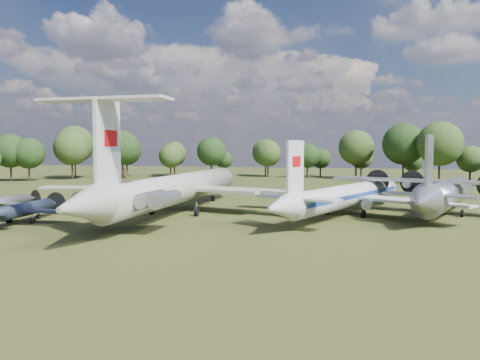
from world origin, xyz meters
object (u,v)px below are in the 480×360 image
(tu104_jet, at_px, (348,200))
(an12_transport, at_px, (445,198))
(person_on_il62, at_px, (125,174))
(il62_airliner, at_px, (180,194))
(small_prop_west, at_px, (22,213))

(tu104_jet, distance_m, an12_transport, 13.38)
(an12_transport, xyz_separation_m, person_on_il62, (-36.21, -22.46, 4.03))
(il62_airliner, height_order, tu104_jet, il62_airliner)
(tu104_jet, bearing_deg, an12_transport, 37.81)
(person_on_il62, bearing_deg, an12_transport, -161.96)
(il62_airliner, xyz_separation_m, an12_transport, (35.91, 6.99, -0.43))
(an12_transport, relative_size, person_on_il62, 21.11)
(person_on_il62, bearing_deg, small_prop_west, -24.33)
(tu104_jet, xyz_separation_m, small_prop_west, (-38.69, -16.06, -0.88))
(il62_airliner, relative_size, tu104_jet, 1.33)
(il62_airliner, relative_size, an12_transport, 1.59)
(il62_airliner, height_order, small_prop_west, il62_airliner)
(an12_transport, relative_size, small_prop_west, 2.11)
(person_on_il62, bearing_deg, il62_airliner, -104.89)
(tu104_jet, bearing_deg, small_prop_west, -134.94)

